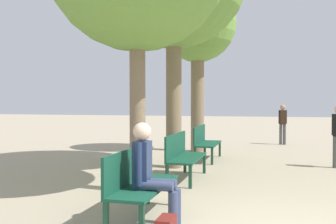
% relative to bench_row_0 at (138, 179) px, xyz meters
% --- Properties ---
extents(bench_row_0, '(0.54, 1.67, 0.96)m').
position_rel_bench_row_0_xyz_m(bench_row_0, '(0.00, 0.00, 0.00)').
color(bench_row_0, '#144733').
rests_on(bench_row_0, ground_plane).
extents(bench_row_1, '(0.54, 1.67, 0.96)m').
position_rel_bench_row_0_xyz_m(bench_row_1, '(0.00, 2.78, 0.00)').
color(bench_row_1, '#144733').
rests_on(bench_row_1, ground_plane).
extents(bench_row_2, '(0.54, 1.67, 0.96)m').
position_rel_bench_row_0_xyz_m(bench_row_2, '(0.00, 5.56, 0.00)').
color(bench_row_2, '#144733').
rests_on(bench_row_2, ground_plane).
extents(tree_row_2, '(2.54, 2.54, 5.50)m').
position_rel_bench_row_0_xyz_m(tree_row_2, '(-0.54, 7.34, 3.58)').
color(tree_row_2, '#7A664C').
rests_on(tree_row_2, ground_plane).
extents(person_seated, '(0.63, 0.36, 1.36)m').
position_rel_bench_row_0_xyz_m(person_seated, '(0.26, -0.19, 0.17)').
color(person_seated, '#384260').
rests_on(person_seated, ground_plane).
extents(pedestrian_near, '(0.31, 0.21, 1.55)m').
position_rel_bench_row_0_xyz_m(pedestrian_near, '(2.27, 10.17, 0.33)').
color(pedestrian_near, '#4C4C4C').
rests_on(pedestrian_near, ground_plane).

